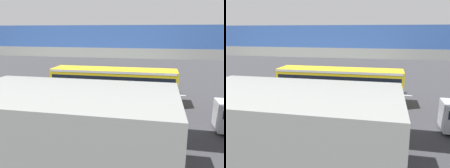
{
  "view_description": "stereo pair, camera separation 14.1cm",
  "coord_description": "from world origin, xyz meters",
  "views": [
    {
      "loc": [
        -4.21,
        22.13,
        6.61
      ],
      "look_at": [
        0.19,
        0.87,
        1.6
      ],
      "focal_mm": 37.41,
      "sensor_mm": 36.0,
      "label": 1
    },
    {
      "loc": [
        -4.35,
        22.1,
        6.61
      ],
      "look_at": [
        0.19,
        0.87,
        1.6
      ],
      "focal_mm": 37.41,
      "sensor_mm": 36.0,
      "label": 2
    }
  ],
  "objects": [
    {
      "name": "pedestrian_overpass",
      "position": [
        0.0,
        9.43,
        5.11
      ],
      "size": [
        28.78,
        2.6,
        6.86
      ],
      "color": "gray",
      "rests_on": "ground"
    },
    {
      "name": "city_bus",
      "position": [
        -0.04,
        1.33,
        1.88
      ],
      "size": [
        11.54,
        2.85,
        3.15
      ],
      "color": "yellow",
      "rests_on": "ground"
    },
    {
      "name": "station_building",
      "position": [
        -0.52,
        13.55,
        2.1
      ],
      "size": [
        9.0,
        5.04,
        4.2
      ],
      "color": "gray",
      "rests_on": "ground"
    },
    {
      "name": "lane_dash_leftmost",
      "position": [
        -6.0,
        -2.23,
        0.0
      ],
      "size": [
        2.0,
        0.2,
        0.01
      ],
      "primitive_type": "cube",
      "color": "silver",
      "rests_on": "ground"
    },
    {
      "name": "lane_dash_right",
      "position": [
        6.0,
        -2.23,
        0.0
      ],
      "size": [
        2.0,
        0.2,
        0.01
      ],
      "primitive_type": "cube",
      "color": "silver",
      "rests_on": "ground"
    },
    {
      "name": "ground",
      "position": [
        0.0,
        0.0,
        0.0
      ],
      "size": [
        80.0,
        80.0,
        0.0
      ],
      "primitive_type": "plane",
      "color": "#38383D"
    },
    {
      "name": "lane_dash_centre",
      "position": [
        2.0,
        -2.23,
        0.0
      ],
      "size": [
        2.0,
        0.2,
        0.01
      ],
      "primitive_type": "cube",
      "color": "silver",
      "rests_on": "ground"
    },
    {
      "name": "traffic_sign",
      "position": [
        -5.16,
        -2.66,
        1.89
      ],
      "size": [
        0.08,
        0.6,
        2.8
      ],
      "color": "slate",
      "rests_on": "ground"
    },
    {
      "name": "lane_dash_left",
      "position": [
        -2.0,
        -2.23,
        0.0
      ],
      "size": [
        2.0,
        0.2,
        0.01
      ],
      "primitive_type": "cube",
      "color": "silver",
      "rests_on": "ground"
    },
    {
      "name": "pedestrian",
      "position": [
        4.0,
        -3.53,
        0.89
      ],
      "size": [
        0.38,
        0.38,
        1.79
      ],
      "color": "#2D2D38",
      "rests_on": "ground"
    }
  ]
}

